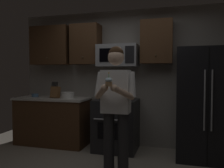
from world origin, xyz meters
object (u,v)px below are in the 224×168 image
at_px(microwave, 118,56).
at_px(cupcake, 109,82).
at_px(refrigerator, 205,104).
at_px(bowl_small_colored, 35,95).
at_px(oven_range, 116,125).
at_px(knife_block, 55,92).
at_px(bowl_large_white, 68,95).
at_px(person, 116,103).

relative_size(microwave, cupcake, 4.26).
height_order(refrigerator, cupcake, refrigerator).
distance_m(refrigerator, bowl_small_colored, 3.21).
distance_m(microwave, cupcake, 1.55).
height_order(bowl_small_colored, cupcake, cupcake).
xyz_separation_m(oven_range, knife_block, (-1.21, -0.03, 0.57)).
height_order(refrigerator, bowl_small_colored, refrigerator).
distance_m(bowl_large_white, person, 1.60).
bearing_deg(microwave, oven_range, -90.02).
relative_size(oven_range, bowl_large_white, 3.74).
bearing_deg(cupcake, microwave, 100.09).
bearing_deg(bowl_large_white, cupcake, -47.71).
xyz_separation_m(microwave, cupcake, (0.26, -1.47, -0.43)).
xyz_separation_m(refrigerator, person, (-1.24, -0.98, 0.10)).
bearing_deg(microwave, refrigerator, -6.03).
bearing_deg(bowl_large_white, knife_block, -173.09).
xyz_separation_m(microwave, refrigerator, (1.50, -0.16, -0.82)).
distance_m(knife_block, bowl_small_colored, 0.50).
bearing_deg(knife_block, refrigerator, -0.20).
xyz_separation_m(bowl_large_white, cupcake, (1.23, -1.35, 0.31)).
height_order(microwave, bowl_small_colored, microwave).
relative_size(refrigerator, knife_block, 5.63).
bearing_deg(bowl_small_colored, microwave, 2.87).
relative_size(oven_range, bowl_small_colored, 6.76).
bearing_deg(person, microwave, 102.92).
xyz_separation_m(bowl_small_colored, person, (1.97, -1.05, 0.04)).
bearing_deg(person, knife_block, 146.09).
bearing_deg(cupcake, knife_block, 138.16).
xyz_separation_m(microwave, person, (0.26, -1.14, -0.72)).
relative_size(bowl_large_white, cupcake, 1.43).
bearing_deg(bowl_small_colored, person, -28.18).
bearing_deg(refrigerator, microwave, 173.97).
bearing_deg(bowl_small_colored, cupcake, -35.10).
relative_size(knife_block, bowl_small_colored, 2.32).
bearing_deg(knife_block, person, -33.91).
distance_m(refrigerator, knife_block, 2.72).
relative_size(microwave, person, 0.42).
xyz_separation_m(oven_range, bowl_small_colored, (-1.71, 0.03, 0.49)).
height_order(microwave, cupcake, microwave).
height_order(refrigerator, person, refrigerator).
height_order(person, cupcake, person).
bearing_deg(oven_range, person, -75.63).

